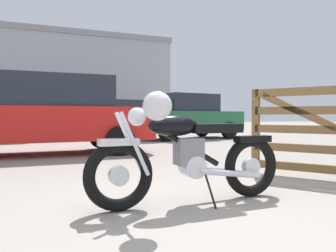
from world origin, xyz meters
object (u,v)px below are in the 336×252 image
object	(u,v)px
white_estate_far	(38,112)
blue_hatchback_right	(30,115)
pale_sedan_back	(124,115)
dark_sedan_left	(9,117)
vintage_motorcycle	(187,154)
red_hatchback_near	(187,117)

from	to	relation	value
white_estate_far	blue_hatchback_right	world-z (taller)	blue_hatchback_right
pale_sedan_back	blue_hatchback_right	bearing A→B (deg)	-164.13
white_estate_far	pale_sedan_back	bearing A→B (deg)	65.21
dark_sedan_left	pale_sedan_back	world-z (taller)	pale_sedan_back
dark_sedan_left	white_estate_far	bearing A→B (deg)	-85.60
vintage_motorcycle	blue_hatchback_right	size ratio (longest dim) A/B	0.51
dark_sedan_left	blue_hatchback_right	size ratio (longest dim) A/B	1.05
vintage_motorcycle	pale_sedan_back	size ratio (longest dim) A/B	0.50
white_estate_far	red_hatchback_near	size ratio (longest dim) A/B	1.07
red_hatchback_near	pale_sedan_back	size ratio (longest dim) A/B	1.06
red_hatchback_near	pale_sedan_back	world-z (taller)	pale_sedan_back
white_estate_far	dark_sedan_left	size ratio (longest dim) A/B	1.09
red_hatchback_near	blue_hatchback_right	size ratio (longest dim) A/B	1.07
white_estate_far	pale_sedan_back	world-z (taller)	pale_sedan_back
vintage_motorcycle	pale_sedan_back	bearing A→B (deg)	-104.24
vintage_motorcycle	blue_hatchback_right	bearing A→B (deg)	-85.98
pale_sedan_back	red_hatchback_near	bearing A→B (deg)	-99.35
white_estate_far	red_hatchback_near	xyz separation A→B (m)	(5.41, 3.54, -0.10)
dark_sedan_left	blue_hatchback_right	distance (m)	3.97
white_estate_far	dark_sedan_left	bearing A→B (deg)	98.04
blue_hatchback_right	dark_sedan_left	bearing A→B (deg)	-109.38
white_estate_far	red_hatchback_near	bearing A→B (deg)	33.14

